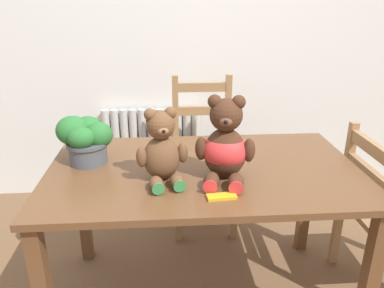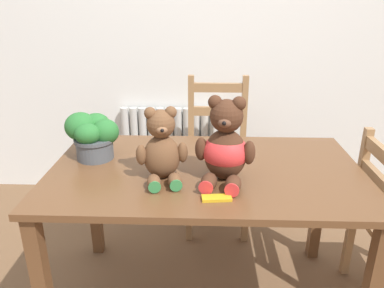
% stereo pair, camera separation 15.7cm
% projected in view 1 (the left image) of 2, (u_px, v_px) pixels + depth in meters
% --- Properties ---
extents(wall_back, '(8.00, 0.04, 2.60)m').
position_uv_depth(wall_back, '(187.00, 25.00, 2.68)').
color(wall_back, silver).
rests_on(wall_back, ground_plane).
extents(radiator, '(0.75, 0.10, 0.70)m').
position_uv_depth(radiator, '(152.00, 156.00, 2.96)').
color(radiator, beige).
rests_on(radiator, ground_plane).
extents(dining_table, '(1.43, 0.84, 0.76)m').
position_uv_depth(dining_table, '(203.00, 187.00, 1.76)').
color(dining_table, brown).
rests_on(dining_table, ground_plane).
extents(wooden_chair_behind, '(0.40, 0.43, 1.01)m').
position_uv_depth(wooden_chair_behind, '(203.00, 157.00, 2.54)').
color(wooden_chair_behind, '#997047').
rests_on(wooden_chair_behind, ground_plane).
extents(teddy_bear_left, '(0.22, 0.24, 0.32)m').
position_uv_depth(teddy_bear_left, '(162.00, 150.00, 1.56)').
color(teddy_bear_left, brown).
rests_on(teddy_bear_left, dining_table).
extents(teddy_bear_right, '(0.26, 0.28, 0.37)m').
position_uv_depth(teddy_bear_right, '(225.00, 146.00, 1.58)').
color(teddy_bear_right, '#472819').
rests_on(teddy_bear_right, dining_table).
extents(potted_plant, '(0.26, 0.22, 0.22)m').
position_uv_depth(potted_plant, '(85.00, 138.00, 1.74)').
color(potted_plant, '#4C5156').
rests_on(potted_plant, dining_table).
extents(chocolate_bar, '(0.12, 0.06, 0.01)m').
position_uv_depth(chocolate_bar, '(222.00, 197.00, 1.46)').
color(chocolate_bar, gold).
rests_on(chocolate_bar, dining_table).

